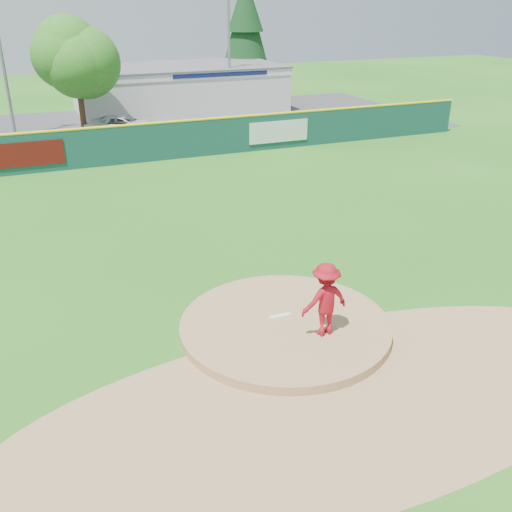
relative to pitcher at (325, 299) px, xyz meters
name	(u,v)px	position (x,y,z in m)	size (l,w,h in m)	color
ground	(285,330)	(-0.67, 0.84, -1.21)	(120.00, 120.00, 0.00)	#286B19
pitchers_mound	(285,330)	(-0.67, 0.84, -1.21)	(5.50, 5.50, 0.50)	#9E774C
pitching_rubber	(280,316)	(-0.67, 1.14, -0.94)	(0.60, 0.15, 0.04)	white
infield_dirt_arc	(343,398)	(-0.67, -2.16, -1.20)	(15.40, 15.40, 0.01)	#9E774C
parking_lot	(113,129)	(-0.67, 27.84, -1.20)	(44.00, 16.00, 0.02)	#38383A
pitcher	(325,299)	(0.00, 0.00, 0.00)	(1.24, 0.71, 1.92)	maroon
van	(123,126)	(-0.36, 25.40, -0.55)	(2.12, 4.60, 1.28)	silver
pool_building_grp	(179,88)	(5.33, 32.84, 0.46)	(15.20, 8.20, 3.31)	silver
fence_banners	(162,142)	(0.50, 18.76, -0.21)	(17.13, 0.04, 1.20)	#580F0C
outfield_fence	(140,142)	(-0.67, 18.84, -0.12)	(40.00, 0.14, 2.07)	#133E39
deciduous_tree	(76,61)	(-2.67, 25.84, 3.35)	(5.60, 5.60, 7.36)	#382314
conifer_tree	(245,29)	(12.33, 36.84, 4.33)	(4.40, 4.40, 9.50)	#382314
light_pole_right	(229,35)	(8.33, 29.84, 4.33)	(1.75, 0.25, 10.00)	gray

